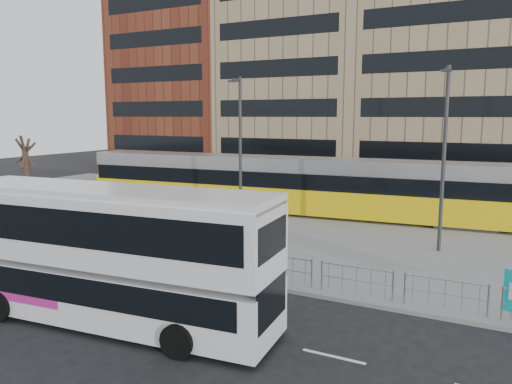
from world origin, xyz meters
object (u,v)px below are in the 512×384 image
at_px(lamp_post_west, 240,145).
at_px(double_decker_bus, 110,251).
at_px(tram, 302,186).
at_px(bare_tree, 24,134).
at_px(traffic_light_west, 141,214).
at_px(pedestrian, 170,225).
at_px(lamp_post_east, 444,152).

bearing_deg(lamp_post_west, double_decker_bus, -76.70).
height_order(double_decker_bus, tram, double_decker_bus).
bearing_deg(bare_tree, double_decker_bus, -32.42).
bearing_deg(double_decker_bus, tram, 88.52).
bearing_deg(traffic_light_west, pedestrian, 114.72).
height_order(tram, pedestrian, tram).
bearing_deg(lamp_post_east, lamp_post_west, 174.09).
distance_m(traffic_light_west, lamp_post_east, 14.22).
relative_size(lamp_post_east, bare_tree, 1.25).
distance_m(tram, lamp_post_west, 5.65).
height_order(pedestrian, lamp_post_west, lamp_post_west).
relative_size(double_decker_bus, lamp_post_east, 1.28).
bearing_deg(double_decker_bus, bare_tree, 142.35).
height_order(tram, traffic_light_west, tram).
bearing_deg(bare_tree, pedestrian, -15.57).
xyz_separation_m(double_decker_bus, pedestrian, (-4.10, 8.42, -1.24)).
bearing_deg(double_decker_bus, lamp_post_west, 98.08).
bearing_deg(pedestrian, lamp_post_east, -52.67).
bearing_deg(tram, bare_tree, -167.87).
bearing_deg(bare_tree, tram, 16.80).
relative_size(tram, pedestrian, 16.29).
height_order(double_decker_bus, bare_tree, bare_tree).
bearing_deg(lamp_post_east, traffic_light_west, -148.85).
xyz_separation_m(lamp_post_west, lamp_post_east, (11.51, -1.19, 0.02)).
xyz_separation_m(double_decker_bus, lamp_post_west, (-3.40, 14.39, 2.47)).
bearing_deg(bare_tree, traffic_light_west, -22.86).
bearing_deg(double_decker_bus, traffic_light_west, 117.44).
bearing_deg(lamp_post_east, bare_tree, -179.55).
relative_size(traffic_light_west, lamp_post_west, 0.36).
bearing_deg(lamp_post_east, tram, 149.19).
height_order(traffic_light_west, lamp_post_west, lamp_post_west).
height_order(traffic_light_west, lamp_post_east, lamp_post_east).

